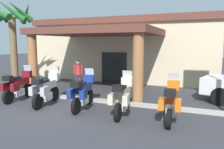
# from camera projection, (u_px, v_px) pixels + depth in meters

# --- Properties ---
(ground_plane) EXTENTS (80.00, 80.00, 0.00)m
(ground_plane) POSITION_uv_depth(u_px,v_px,m) (56.00, 108.00, 9.52)
(ground_plane) COLOR #38383D
(motel_building) EXTENTS (13.82, 10.78, 4.50)m
(motel_building) POSITION_uv_depth(u_px,v_px,m) (127.00, 49.00, 17.68)
(motel_building) COLOR beige
(motel_building) RESTS_ON ground_plane
(motorcycle_maroon) EXTENTS (0.86, 2.20, 1.61)m
(motorcycle_maroon) POSITION_uv_depth(u_px,v_px,m) (18.00, 86.00, 10.74)
(motorcycle_maroon) COLOR black
(motorcycle_maroon) RESTS_ON ground_plane
(motorcycle_silver) EXTENTS (0.87, 2.20, 1.61)m
(motorcycle_silver) POSITION_uv_depth(u_px,v_px,m) (46.00, 89.00, 9.89)
(motorcycle_silver) COLOR black
(motorcycle_silver) RESTS_ON ground_plane
(motorcycle_blue) EXTENTS (0.82, 2.21, 1.61)m
(motorcycle_blue) POSITION_uv_depth(u_px,v_px,m) (83.00, 92.00, 9.29)
(motorcycle_blue) COLOR black
(motorcycle_blue) RESTS_ON ground_plane
(motorcycle_cream) EXTENTS (0.77, 2.21, 1.61)m
(motorcycle_cream) POSITION_uv_depth(u_px,v_px,m) (123.00, 97.00, 8.49)
(motorcycle_cream) COLOR black
(motorcycle_cream) RESTS_ON ground_plane
(motorcycle_orange) EXTENTS (0.72, 2.21, 1.61)m
(motorcycle_orange) POSITION_uv_depth(u_px,v_px,m) (171.00, 102.00, 7.81)
(motorcycle_orange) COLOR black
(motorcycle_orange) RESTS_ON ground_plane
(pedestrian) EXTENTS (0.49, 0.32, 1.74)m
(pedestrian) POSITION_uv_depth(u_px,v_px,m) (78.00, 73.00, 13.14)
(pedestrian) COLOR #3F334C
(pedestrian) RESTS_ON ground_plane
(palm_tree_roadside) EXTENTS (2.49, 2.47, 5.11)m
(palm_tree_roadside) POSITION_uv_depth(u_px,v_px,m) (12.00, 26.00, 12.85)
(palm_tree_roadside) COLOR brown
(palm_tree_roadside) RESTS_ON ground_plane
(curb_strip) EXTENTS (10.98, 0.36, 0.12)m
(curb_strip) POSITION_uv_depth(u_px,v_px,m) (97.00, 100.00, 10.56)
(curb_strip) COLOR #ADA89E
(curb_strip) RESTS_ON ground_plane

